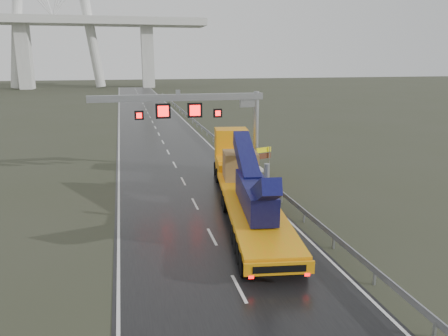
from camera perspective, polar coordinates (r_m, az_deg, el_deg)
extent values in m
plane|color=#313525|center=(21.93, 0.58, -13.02)|extent=(400.00, 400.00, 0.00)
cube|color=black|center=(59.97, -8.52, 4.40)|extent=(11.00, 200.00, 0.02)
cube|color=beige|center=(39.95, 4.09, -0.18)|extent=(1.20, 1.20, 0.30)
cylinder|color=gray|center=(39.24, 4.18, 4.71)|extent=(0.48, 0.48, 7.20)
cube|color=gray|center=(37.38, -6.02, 9.14)|extent=(14.80, 0.55, 0.55)
cube|color=gray|center=(38.66, 3.11, 8.62)|extent=(1.40, 0.35, 0.90)
cube|color=gray|center=(37.34, -6.04, 9.83)|extent=(0.35, 0.35, 0.35)
cube|color=black|center=(37.30, -7.96, 7.38)|extent=(1.25, 0.25, 1.25)
cube|color=#FF0C0C|center=(37.16, -7.94, 7.35)|extent=(0.90, 0.02, 0.90)
cube|color=black|center=(37.64, -3.83, 7.54)|extent=(1.25, 0.25, 1.25)
cube|color=#FF0C0C|center=(37.50, -3.80, 7.52)|extent=(0.90, 0.02, 0.90)
cube|color=black|center=(37.21, -11.03, 6.77)|extent=(0.75, 0.25, 0.75)
cube|color=#FF0C0C|center=(37.07, -11.02, 6.75)|extent=(0.54, 0.02, 0.54)
cube|color=black|center=(38.05, -0.83, 7.19)|extent=(0.75, 0.25, 0.75)
cube|color=#FF0C0C|center=(37.91, -0.78, 7.16)|extent=(0.54, 0.02, 0.54)
cube|color=beige|center=(161.82, -24.61, 13.09)|extent=(4.00, 6.00, 21.00)
cube|color=beige|center=(159.24, -9.95, 14.13)|extent=(4.00, 6.00, 21.00)
cube|color=orange|center=(27.11, 3.67, -4.95)|extent=(5.16, 15.72, 0.39)
cube|color=orange|center=(20.05, 7.23, -12.89)|extent=(3.19, 0.57, 0.61)
cube|color=black|center=(19.98, 7.28, -12.99)|extent=(2.41, 0.35, 0.33)
cube|color=#FF0505|center=(19.91, 3.57, -14.07)|extent=(0.25, 0.08, 0.13)
cube|color=#FF0505|center=(20.43, 10.83, -13.54)|extent=(0.25, 0.08, 0.13)
cube|color=orange|center=(34.74, 1.61, 0.13)|extent=(3.02, 1.70, 0.55)
cube|color=orange|center=(36.51, 1.27, 0.38)|extent=(3.29, 3.67, 1.32)
cube|color=orange|center=(38.15, 0.95, 3.02)|extent=(3.03, 2.56, 2.87)
cube|color=black|center=(39.19, 0.77, 3.81)|extent=(2.52, 0.40, 1.32)
cube|color=#11104D|center=(25.74, 4.09, -3.54)|extent=(2.43, 6.77, 1.54)
cube|color=#11104D|center=(29.08, 2.91, 1.25)|extent=(1.92, 6.17, 2.82)
cube|color=#11104D|center=(22.85, 5.25, -3.26)|extent=(1.58, 4.47, 2.67)
cylinder|color=gray|center=(25.57, 5.59, -1.37)|extent=(0.37, 0.37, 1.77)
cube|color=olive|center=(32.22, 2.13, 0.37)|extent=(2.73, 2.73, 1.99)
cylinder|color=black|center=(22.79, 5.61, -10.45)|extent=(3.32, 1.53, 1.10)
cylinder|color=black|center=(29.88, 2.84, -4.33)|extent=(3.32, 1.53, 1.10)
cylinder|color=black|center=(38.38, 0.97, -0.04)|extent=(3.12, 1.61, 1.21)
cylinder|color=gray|center=(37.95, 4.41, 0.82)|extent=(0.09, 0.09, 2.58)
cylinder|color=gray|center=(38.28, 5.95, 0.91)|extent=(0.09, 0.09, 2.58)
cube|color=#FFF60D|center=(37.89, 5.22, 2.37)|extent=(1.45, 0.54, 0.43)
cube|color=#4E2616|center=(38.00, 5.20, 1.58)|extent=(1.45, 0.54, 0.48)
cube|color=red|center=(40.13, 2.63, 0.54)|extent=(0.77, 0.62, 1.16)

